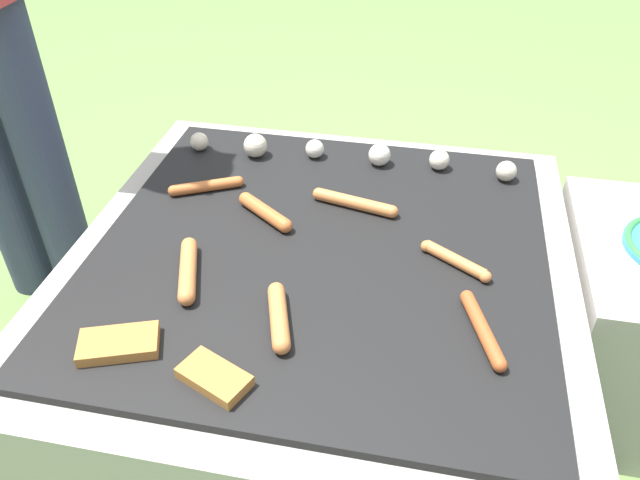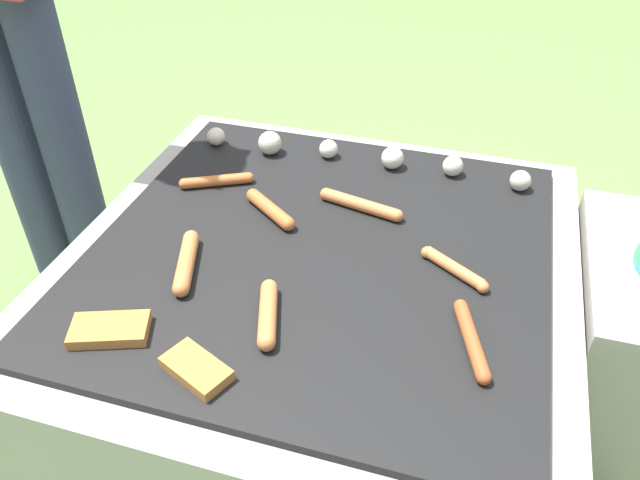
% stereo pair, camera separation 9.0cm
% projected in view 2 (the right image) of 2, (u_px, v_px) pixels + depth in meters
% --- Properties ---
extents(ground_plane, '(14.00, 14.00, 0.00)m').
position_uv_depth(ground_plane, '(320.00, 390.00, 1.50)').
color(ground_plane, '#608442').
extents(grill, '(1.00, 1.00, 0.44)m').
position_uv_depth(grill, '(320.00, 326.00, 1.37)').
color(grill, '#9E998E').
rests_on(grill, ground_plane).
extents(sausage_front_center, '(0.08, 0.17, 0.03)m').
position_uv_depth(sausage_front_center, '(186.00, 262.00, 1.17)').
color(sausage_front_center, '#C6753D').
rests_on(sausage_front_center, grill).
extents(sausage_front_right, '(0.08, 0.17, 0.02)m').
position_uv_depth(sausage_front_right, '(472.00, 340.00, 1.02)').
color(sausage_front_right, '#A34C23').
rests_on(sausage_front_right, grill).
extents(sausage_front_left, '(0.07, 0.16, 0.03)m').
position_uv_depth(sausage_front_left, '(268.00, 314.00, 1.06)').
color(sausage_front_left, '#C6753D').
rests_on(sausage_front_left, grill).
extents(sausage_mid_right, '(0.14, 0.09, 0.02)m').
position_uv_depth(sausage_mid_right, '(454.00, 269.00, 1.16)').
color(sausage_mid_right, '#C6753D').
rests_on(sausage_mid_right, grill).
extents(sausage_back_left, '(0.15, 0.09, 0.02)m').
position_uv_depth(sausage_back_left, '(217.00, 181.00, 1.41)').
color(sausage_back_left, '#B7602D').
rests_on(sausage_back_left, grill).
extents(sausage_mid_left, '(0.19, 0.06, 0.03)m').
position_uv_depth(sausage_mid_left, '(361.00, 205.00, 1.33)').
color(sausage_mid_left, '#C6753D').
rests_on(sausage_mid_left, grill).
extents(sausage_back_center, '(0.14, 0.11, 0.03)m').
position_uv_depth(sausage_back_center, '(270.00, 209.00, 1.31)').
color(sausage_back_center, '#B7602D').
rests_on(sausage_back_center, grill).
extents(bread_slice_right, '(0.14, 0.11, 0.02)m').
position_uv_depth(bread_slice_right, '(110.00, 330.00, 1.04)').
color(bread_slice_right, '#B27033').
rests_on(bread_slice_right, grill).
extents(bread_slice_center, '(0.13, 0.10, 0.02)m').
position_uv_depth(bread_slice_center, '(196.00, 369.00, 0.98)').
color(bread_slice_center, '#B27033').
rests_on(bread_slice_center, grill).
extents(mushroom_row, '(0.78, 0.08, 0.06)m').
position_uv_depth(mushroom_row, '(355.00, 154.00, 1.48)').
color(mushroom_row, beige).
rests_on(mushroom_row, grill).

